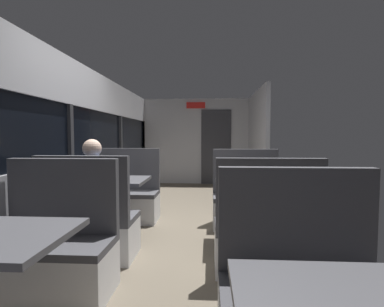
{
  "coord_description": "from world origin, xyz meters",
  "views": [
    {
      "loc": [
        0.36,
        -3.6,
        1.29
      ],
      "look_at": [
        0.06,
        1.47,
        0.98
      ],
      "focal_mm": 26.83,
      "sensor_mm": 36.0,
      "label": 1
    }
  ],
  "objects_px": {
    "bench_mid_window_facing_end": "(89,228)",
    "bench_rear_aisle_facing_end": "(265,238)",
    "dining_table_mid_window": "(112,187)",
    "bench_front_aisle_facing_entry": "(303,305)",
    "dining_table_rear_aisle": "(254,191)",
    "coffee_cup_primary": "(252,181)",
    "bench_rear_aisle_facing_entry": "(246,203)",
    "bench_near_window_facing_entry": "(55,254)",
    "bench_mid_window_facing_entry": "(127,199)",
    "seated_passenger": "(92,206)"
  },
  "relations": [
    {
      "from": "bench_rear_aisle_facing_entry",
      "to": "bench_near_window_facing_entry",
      "type": "bearing_deg",
      "value": -133.57
    },
    {
      "from": "bench_mid_window_facing_end",
      "to": "bench_rear_aisle_facing_entry",
      "type": "distance_m",
      "value": 2.15
    },
    {
      "from": "bench_mid_window_facing_end",
      "to": "dining_table_rear_aisle",
      "type": "relative_size",
      "value": 1.22
    },
    {
      "from": "bench_front_aisle_facing_entry",
      "to": "bench_rear_aisle_facing_entry",
      "type": "relative_size",
      "value": 1.0
    },
    {
      "from": "dining_table_mid_window",
      "to": "bench_rear_aisle_facing_end",
      "type": "relative_size",
      "value": 0.82
    },
    {
      "from": "dining_table_rear_aisle",
      "to": "bench_rear_aisle_facing_end",
      "type": "relative_size",
      "value": 0.82
    },
    {
      "from": "bench_mid_window_facing_end",
      "to": "coffee_cup_primary",
      "type": "relative_size",
      "value": 12.22
    },
    {
      "from": "bench_rear_aisle_facing_end",
      "to": "bench_rear_aisle_facing_entry",
      "type": "relative_size",
      "value": 1.0
    },
    {
      "from": "dining_table_mid_window",
      "to": "bench_front_aisle_facing_entry",
      "type": "height_order",
      "value": "bench_front_aisle_facing_entry"
    },
    {
      "from": "dining_table_mid_window",
      "to": "bench_mid_window_facing_end",
      "type": "distance_m",
      "value": 0.77
    },
    {
      "from": "dining_table_mid_window",
      "to": "bench_rear_aisle_facing_end",
      "type": "distance_m",
      "value": 2.03
    },
    {
      "from": "bench_rear_aisle_facing_entry",
      "to": "seated_passenger",
      "type": "height_order",
      "value": "seated_passenger"
    },
    {
      "from": "bench_mid_window_facing_end",
      "to": "bench_mid_window_facing_entry",
      "type": "distance_m",
      "value": 1.4
    },
    {
      "from": "seated_passenger",
      "to": "bench_mid_window_facing_entry",
      "type": "bearing_deg",
      "value": 90.0
    },
    {
      "from": "bench_mid_window_facing_entry",
      "to": "bench_front_aisle_facing_entry",
      "type": "xyz_separation_m",
      "value": [
        1.79,
        -2.68,
        0.0
      ]
    },
    {
      "from": "coffee_cup_primary",
      "to": "bench_near_window_facing_entry",
      "type": "bearing_deg",
      "value": -149.92
    },
    {
      "from": "coffee_cup_primary",
      "to": "bench_mid_window_facing_entry",
      "type": "bearing_deg",
      "value": 148.36
    },
    {
      "from": "bench_mid_window_facing_end",
      "to": "bench_front_aisle_facing_entry",
      "type": "xyz_separation_m",
      "value": [
        1.79,
        -1.28,
        0.0
      ]
    },
    {
      "from": "bench_mid_window_facing_end",
      "to": "bench_near_window_facing_entry",
      "type": "bearing_deg",
      "value": -90.0
    },
    {
      "from": "bench_mid_window_facing_entry",
      "to": "coffee_cup_primary",
      "type": "distance_m",
      "value": 2.1
    },
    {
      "from": "bench_mid_window_facing_end",
      "to": "bench_rear_aisle_facing_end",
      "type": "relative_size",
      "value": 1.0
    },
    {
      "from": "bench_mid_window_facing_entry",
      "to": "dining_table_rear_aisle",
      "type": "bearing_deg",
      "value": -26.68
    },
    {
      "from": "bench_rear_aisle_facing_entry",
      "to": "dining_table_rear_aisle",
      "type": "bearing_deg",
      "value": -90.0
    },
    {
      "from": "bench_mid_window_facing_end",
      "to": "bench_rear_aisle_facing_end",
      "type": "height_order",
      "value": "same"
    },
    {
      "from": "dining_table_mid_window",
      "to": "bench_rear_aisle_facing_entry",
      "type": "height_order",
      "value": "bench_rear_aisle_facing_entry"
    },
    {
      "from": "seated_passenger",
      "to": "dining_table_rear_aisle",
      "type": "bearing_deg",
      "value": 13.42
    },
    {
      "from": "dining_table_rear_aisle",
      "to": "coffee_cup_primary",
      "type": "xyz_separation_m",
      "value": [
        -0.05,
        -0.17,
        0.15
      ]
    },
    {
      "from": "bench_near_window_facing_entry",
      "to": "seated_passenger",
      "type": "relative_size",
      "value": 0.87
    },
    {
      "from": "bench_mid_window_facing_end",
      "to": "bench_front_aisle_facing_entry",
      "type": "relative_size",
      "value": 1.0
    },
    {
      "from": "bench_mid_window_facing_entry",
      "to": "dining_table_rear_aisle",
      "type": "xyz_separation_m",
      "value": [
        1.79,
        -0.9,
        0.31
      ]
    },
    {
      "from": "dining_table_mid_window",
      "to": "bench_rear_aisle_facing_entry",
      "type": "distance_m",
      "value": 1.88
    },
    {
      "from": "bench_mid_window_facing_entry",
      "to": "bench_rear_aisle_facing_entry",
      "type": "xyz_separation_m",
      "value": [
        1.79,
        -0.2,
        0.0
      ]
    },
    {
      "from": "bench_rear_aisle_facing_end",
      "to": "bench_near_window_facing_entry",
      "type": "bearing_deg",
      "value": -164.9
    },
    {
      "from": "dining_table_mid_window",
      "to": "dining_table_rear_aisle",
      "type": "relative_size",
      "value": 1.0
    },
    {
      "from": "coffee_cup_primary",
      "to": "bench_mid_window_facing_end",
      "type": "bearing_deg",
      "value": -169.41
    },
    {
      "from": "bench_near_window_facing_entry",
      "to": "coffee_cup_primary",
      "type": "xyz_separation_m",
      "value": [
        1.74,
        1.01,
        0.46
      ]
    },
    {
      "from": "bench_mid_window_facing_end",
      "to": "seated_passenger",
      "type": "relative_size",
      "value": 0.87
    },
    {
      "from": "bench_front_aisle_facing_entry",
      "to": "seated_passenger",
      "type": "height_order",
      "value": "seated_passenger"
    },
    {
      "from": "bench_near_window_facing_entry",
      "to": "dining_table_mid_window",
      "type": "xyz_separation_m",
      "value": [
        0.0,
        1.38,
        0.31
      ]
    },
    {
      "from": "bench_rear_aisle_facing_entry",
      "to": "seated_passenger",
      "type": "distance_m",
      "value": 2.13
    },
    {
      "from": "dining_table_rear_aisle",
      "to": "bench_near_window_facing_entry",
      "type": "bearing_deg",
      "value": -146.55
    },
    {
      "from": "dining_table_mid_window",
      "to": "seated_passenger",
      "type": "height_order",
      "value": "seated_passenger"
    },
    {
      "from": "bench_mid_window_facing_entry",
      "to": "bench_rear_aisle_facing_end",
      "type": "bearing_deg",
      "value": -41.77
    },
    {
      "from": "bench_rear_aisle_facing_end",
      "to": "bench_rear_aisle_facing_entry",
      "type": "bearing_deg",
      "value": 90.0
    },
    {
      "from": "seated_passenger",
      "to": "bench_rear_aisle_facing_end",
      "type": "bearing_deg",
      "value": -8.65
    },
    {
      "from": "bench_rear_aisle_facing_entry",
      "to": "bench_mid_window_facing_entry",
      "type": "bearing_deg",
      "value": 173.62
    },
    {
      "from": "bench_front_aisle_facing_entry",
      "to": "coffee_cup_primary",
      "type": "height_order",
      "value": "bench_front_aisle_facing_entry"
    },
    {
      "from": "bench_mid_window_facing_entry",
      "to": "bench_rear_aisle_facing_entry",
      "type": "relative_size",
      "value": 1.0
    },
    {
      "from": "bench_rear_aisle_facing_entry",
      "to": "bench_rear_aisle_facing_end",
      "type": "bearing_deg",
      "value": -90.0
    },
    {
      "from": "bench_front_aisle_facing_entry",
      "to": "bench_mid_window_facing_end",
      "type": "bearing_deg",
      "value": 144.37
    }
  ]
}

